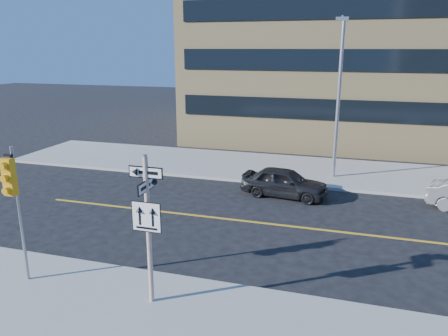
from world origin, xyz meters
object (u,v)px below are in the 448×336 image
(traffic_signal, at_px, (12,188))
(parked_car_a, at_px, (284,182))
(sign_pole, at_px, (148,222))
(streetlight_a, at_px, (339,89))

(traffic_signal, xyz_separation_m, parked_car_a, (5.95, 10.16, -2.35))
(sign_pole, height_order, parked_car_a, sign_pole)
(traffic_signal, relative_size, streetlight_a, 0.50)
(sign_pole, relative_size, streetlight_a, 0.51)
(sign_pole, relative_size, traffic_signal, 1.02)
(parked_car_a, relative_size, streetlight_a, 0.50)
(parked_car_a, bearing_deg, streetlight_a, -25.20)
(streetlight_a, bearing_deg, parked_car_a, -122.16)
(sign_pole, xyz_separation_m, traffic_signal, (-4.00, -0.15, 0.59))
(streetlight_a, bearing_deg, traffic_signal, -120.80)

